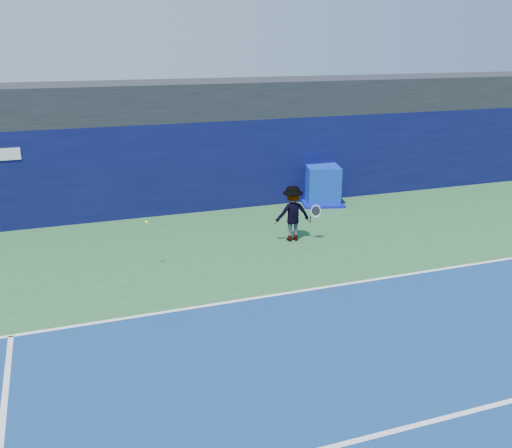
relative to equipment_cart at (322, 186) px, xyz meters
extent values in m
plane|color=#2B6031|center=(-4.96, -9.58, -0.62)|extent=(80.00, 80.00, 0.00)
cube|color=white|center=(-4.96, -6.58, -0.61)|extent=(24.00, 0.10, 0.01)
cube|color=white|center=(-4.96, -11.58, -0.61)|extent=(24.00, 0.10, 0.01)
cube|color=black|center=(-4.96, 1.92, 2.98)|extent=(36.00, 3.00, 1.20)
cube|color=#0B0D3D|center=(-4.96, 0.92, 0.88)|extent=(36.00, 1.00, 3.00)
cube|color=#0C2DAF|center=(0.00, 0.00, 0.06)|extent=(1.38, 1.38, 1.35)
cube|color=#0C0BA3|center=(0.00, 0.00, -0.57)|extent=(1.72, 1.72, 0.09)
imported|color=white|center=(-2.54, -3.24, 0.19)|extent=(1.07, 0.65, 1.61)
cylinder|color=black|center=(-2.09, -3.49, 0.03)|extent=(0.08, 0.14, 0.25)
torus|color=white|center=(-1.95, -3.54, 0.28)|extent=(0.30, 0.17, 0.29)
cylinder|color=black|center=(-1.95, -3.54, 0.28)|extent=(0.25, 0.13, 0.24)
sphere|color=#D8F61B|center=(-6.82, -4.06, 0.64)|extent=(0.08, 0.08, 0.08)
camera|label=1|loc=(-8.81, -17.54, 4.90)|focal=40.00mm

